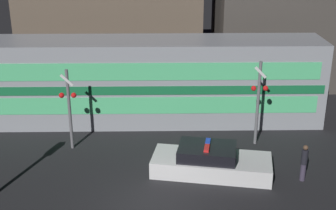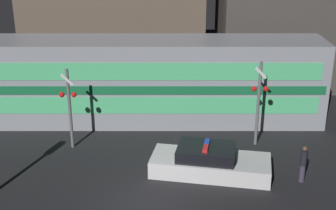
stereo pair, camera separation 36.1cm
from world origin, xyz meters
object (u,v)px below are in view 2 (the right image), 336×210
Objects in this scene: train at (134,81)px; police_car at (209,162)px; crossing_signal_near at (259,100)px; pedestrian at (303,164)px.

police_car is (3.50, -5.70, -1.68)m from train.
train reaches higher than police_car.
crossing_signal_near reaches higher than police_car.
train is at bearing 131.87° from police_car.
train reaches higher than pedestrian.
crossing_signal_near is (5.93, -2.98, 0.09)m from train.
crossing_signal_near is at bearing 58.55° from police_car.
crossing_signal_near is at bearing 110.64° from pedestrian.
pedestrian is (3.71, -0.68, 0.31)m from police_car.
train is 6.90m from police_car.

